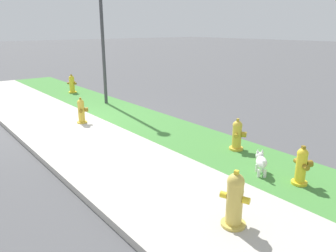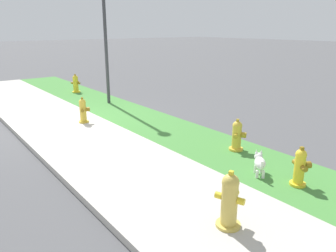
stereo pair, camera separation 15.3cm
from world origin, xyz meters
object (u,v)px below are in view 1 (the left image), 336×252
object	(u,v)px
fire_hydrant_far_end	(302,166)
small_white_dog	(261,162)
fire_hydrant_by_grass_verge	(81,111)
fire_hydrant_at_driveway	(235,200)
fire_hydrant_across_street	(237,135)
fire_hydrant_near_corner	(72,84)

from	to	relation	value
fire_hydrant_far_end	small_white_dog	xyz separation A→B (m)	(-0.67, -0.18, -0.09)
fire_hydrant_by_grass_verge	small_white_dog	distance (m)	5.23
fire_hydrant_far_end	fire_hydrant_at_driveway	xyz separation A→B (m)	(0.10, -1.83, 0.06)
fire_hydrant_across_street	fire_hydrant_at_driveway	bearing A→B (deg)	6.96
fire_hydrant_near_corner	small_white_dog	size ratio (longest dim) A/B	1.78
fire_hydrant_near_corner	fire_hydrant_across_street	world-z (taller)	fire_hydrant_near_corner
small_white_dog	fire_hydrant_near_corner	bearing A→B (deg)	41.75
fire_hydrant_across_street	fire_hydrant_far_end	distance (m)	1.80
fire_hydrant_across_street	fire_hydrant_at_driveway	world-z (taller)	fire_hydrant_at_driveway
fire_hydrant_across_street	fire_hydrant_at_driveway	xyz separation A→B (m)	(1.85, -2.26, 0.06)
fire_hydrant_near_corner	fire_hydrant_across_street	bearing A→B (deg)	-37.10
fire_hydrant_near_corner	fire_hydrant_at_driveway	distance (m)	10.46
fire_hydrant_far_end	small_white_dog	size ratio (longest dim) A/B	1.65
fire_hydrant_by_grass_verge	fire_hydrant_far_end	bearing A→B (deg)	39.62
fire_hydrant_by_grass_verge	fire_hydrant_across_street	size ratio (longest dim) A/B	1.03
fire_hydrant_near_corner	small_white_dog	xyz separation A→B (m)	(9.48, -0.44, -0.12)
small_white_dog	fire_hydrant_by_grass_verge	bearing A→B (deg)	56.94
fire_hydrant_across_street	fire_hydrant_at_driveway	distance (m)	2.92
fire_hydrant_by_grass_verge	fire_hydrant_across_street	world-z (taller)	fire_hydrant_by_grass_verge
fire_hydrant_near_corner	fire_hydrant_far_end	world-z (taller)	fire_hydrant_near_corner
small_white_dog	fire_hydrant_far_end	bearing A→B (deg)	-120.66
fire_hydrant_across_street	small_white_dog	size ratio (longest dim) A/B	1.67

